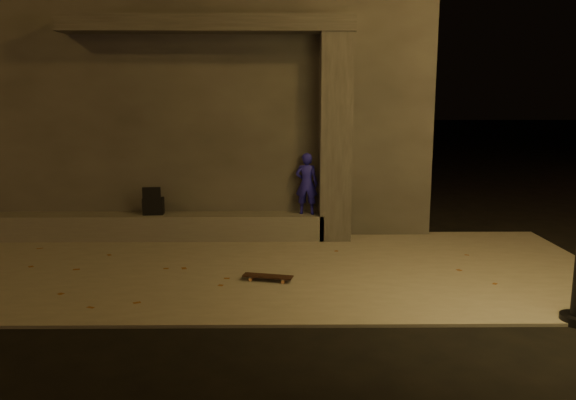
{
  "coord_description": "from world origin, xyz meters",
  "views": [
    {
      "loc": [
        0.77,
        -6.14,
        2.55
      ],
      "look_at": [
        0.85,
        2.0,
        1.06
      ],
      "focal_mm": 35.0,
      "sensor_mm": 36.0,
      "label": 1
    }
  ],
  "objects_px": {
    "column": "(335,139)",
    "backpack": "(153,205)",
    "skateboarder": "(307,184)",
    "skateboard": "(268,277)"
  },
  "relations": [
    {
      "from": "column",
      "to": "backpack",
      "type": "distance_m",
      "value": 3.45
    },
    {
      "from": "skateboarder",
      "to": "backpack",
      "type": "xyz_separation_m",
      "value": [
        -2.75,
        -0.0,
        -0.38
      ]
    },
    {
      "from": "column",
      "to": "skateboarder",
      "type": "height_order",
      "value": "column"
    },
    {
      "from": "column",
      "to": "backpack",
      "type": "xyz_separation_m",
      "value": [
        -3.25,
        -0.0,
        -1.18
      ]
    },
    {
      "from": "column",
      "to": "skateboarder",
      "type": "bearing_deg",
      "value": 180.0
    },
    {
      "from": "skateboarder",
      "to": "backpack",
      "type": "distance_m",
      "value": 2.77
    },
    {
      "from": "backpack",
      "to": "skateboard",
      "type": "height_order",
      "value": "backpack"
    },
    {
      "from": "backpack",
      "to": "skateboard",
      "type": "distance_m",
      "value": 3.26
    },
    {
      "from": "skateboarder",
      "to": "backpack",
      "type": "height_order",
      "value": "skateboarder"
    },
    {
      "from": "column",
      "to": "backpack",
      "type": "relative_size",
      "value": 7.1
    }
  ]
}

